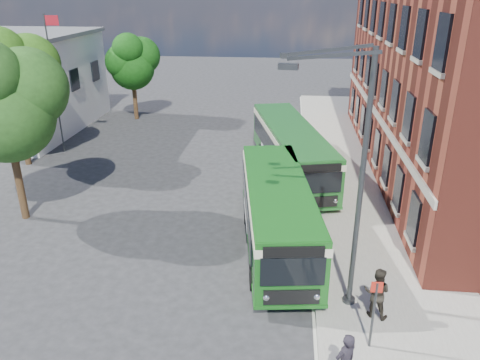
# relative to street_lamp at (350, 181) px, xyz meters

# --- Properties ---
(ground) EXTENTS (120.00, 120.00, 0.00)m
(ground) POSITION_rel_street_lamp_xyz_m (-4.84, 2.00, -4.79)
(ground) COLOR #28282A
(ground) RESTS_ON ground
(pavement) EXTENTS (6.00, 48.00, 0.15)m
(pavement) POSITION_rel_street_lamp_xyz_m (2.16, 10.00, -4.72)
(pavement) COLOR gray
(pavement) RESTS_ON ground
(kerb_line) EXTENTS (0.12, 48.00, 0.01)m
(kerb_line) POSITION_rel_street_lamp_xyz_m (-0.89, 10.00, -4.79)
(kerb_line) COLOR beige
(kerb_line) RESTS_ON ground
(white_building) EXTENTS (9.40, 13.40, 7.30)m
(white_building) POSITION_rel_street_lamp_xyz_m (-22.84, 20.00, -1.13)
(white_building) COLOR silver
(white_building) RESTS_ON ground
(flagpole) EXTENTS (0.95, 0.10, 9.00)m
(flagpole) POSITION_rel_street_lamp_xyz_m (-17.29, 15.00, 0.15)
(flagpole) COLOR #333638
(flagpole) RESTS_ON ground
(street_lamp) EXTENTS (2.96, 2.38, 9.00)m
(street_lamp) POSITION_rel_street_lamp_xyz_m (0.00, 0.00, 0.00)
(street_lamp) COLOR #333638
(street_lamp) RESTS_ON ground
(bus_stop_sign) EXTENTS (0.35, 0.08, 2.52)m
(bus_stop_sign) POSITION_rel_street_lamp_xyz_m (0.76, -2.20, -3.28)
(bus_stop_sign) COLOR #333638
(bus_stop_sign) RESTS_ON ground
(bus_front) EXTENTS (3.87, 10.23, 3.02)m
(bus_front) POSITION_rel_street_lamp_xyz_m (-2.37, 3.86, -2.96)
(bus_front) COLOR #155617
(bus_front) RESTS_ON ground
(bus_rear) EXTENTS (5.27, 12.12, 3.02)m
(bus_rear) POSITION_rel_street_lamp_xyz_m (-1.83, 12.32, -2.96)
(bus_rear) COLOR #1A541F
(bus_rear) RESTS_ON ground
(pedestrian_b) EXTENTS (1.08, 0.96, 1.84)m
(pedestrian_b) POSITION_rel_street_lamp_xyz_m (1.14, -0.66, -3.72)
(pedestrian_b) COLOR black
(pedestrian_b) RESTS_ON pavement
(tree_left) EXTENTS (5.11, 4.86, 8.63)m
(tree_left) POSITION_rel_street_lamp_xyz_m (-14.68, 5.23, 1.06)
(tree_left) COLOR #3C2816
(tree_left) RESTS_ON ground
(tree_mid) EXTENTS (5.05, 4.80, 8.52)m
(tree_mid) POSITION_rel_street_lamp_xyz_m (-18.46, 12.36, 0.99)
(tree_mid) COLOR #3C2816
(tree_mid) RESTS_ON ground
(tree_right) EXTENTS (4.25, 4.04, 7.17)m
(tree_right) POSITION_rel_street_lamp_xyz_m (-14.99, 23.89, 0.07)
(tree_right) COLOR #3C2816
(tree_right) RESTS_ON ground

